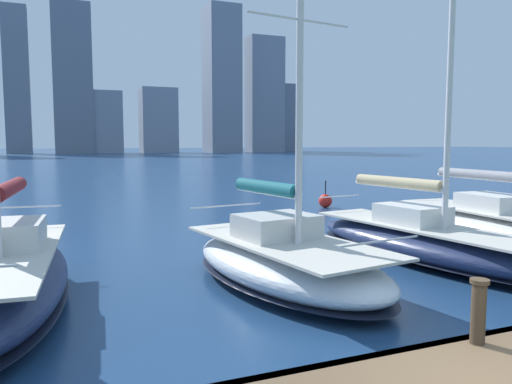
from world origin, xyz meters
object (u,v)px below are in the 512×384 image
(sailboat_grey, at_px, (503,226))
(sailboat_maroon, at_px, (5,277))
(sailboat_tan, at_px, (424,239))
(sailboat_teal, at_px, (285,260))
(mooring_post, at_px, (478,310))
(channel_buoy, at_px, (325,201))

(sailboat_grey, bearing_deg, sailboat_maroon, 3.81)
(sailboat_tan, xyz_separation_m, sailboat_teal, (4.77, 0.77, 0.01))
(sailboat_grey, distance_m, sailboat_tan, 3.81)
(sailboat_maroon, distance_m, mooring_post, 8.56)
(sailboat_maroon, bearing_deg, sailboat_tan, -178.11)
(sailboat_grey, distance_m, channel_buoy, 10.69)
(sailboat_tan, relative_size, mooring_post, 12.60)
(sailboat_grey, xyz_separation_m, sailboat_maroon, (14.46, 0.96, 0.06))
(sailboat_grey, relative_size, sailboat_tan, 1.07)
(sailboat_teal, height_order, sailboat_maroon, sailboat_maroon)
(channel_buoy, bearing_deg, sailboat_maroon, 39.62)
(sailboat_tan, bearing_deg, mooring_post, 54.36)
(sailboat_grey, relative_size, channel_buoy, 8.76)
(sailboat_maroon, bearing_deg, channel_buoy, -140.38)
(sailboat_grey, relative_size, sailboat_maroon, 1.11)
(sailboat_grey, bearing_deg, channel_buoy, -87.86)
(sailboat_grey, bearing_deg, sailboat_teal, 9.20)
(sailboat_tan, bearing_deg, sailboat_teal, 9.19)
(sailboat_tan, bearing_deg, channel_buoy, -106.58)
(sailboat_teal, bearing_deg, sailboat_maroon, -4.04)
(sailboat_grey, xyz_separation_m, mooring_post, (8.16, 6.75, 0.41))
(sailboat_grey, height_order, channel_buoy, sailboat_grey)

